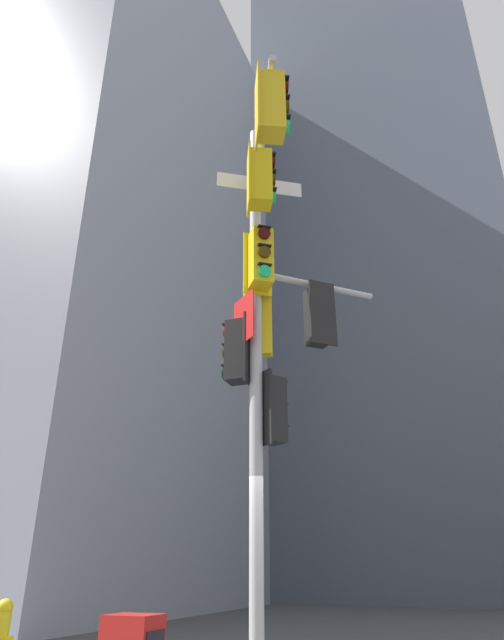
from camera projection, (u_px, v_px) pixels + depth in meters
The scene contains 4 objects.
building_tower_left at pixel (59, 279), 26.56m from camera, with size 17.35×17.35×28.07m, color #9399A3.
building_mid_block at pixel (381, 209), 35.15m from camera, with size 12.81×12.81×44.48m, color #4C5460.
signal_pole_assembly at pixel (266, 299), 8.63m from camera, with size 2.20×4.15×8.80m.
fire_hydrant at pixel (1, 633), 7.80m from camera, with size 0.33×0.23×0.92m.
Camera 1 is at (2.93, -7.47, 1.31)m, focal length 30.98 mm.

